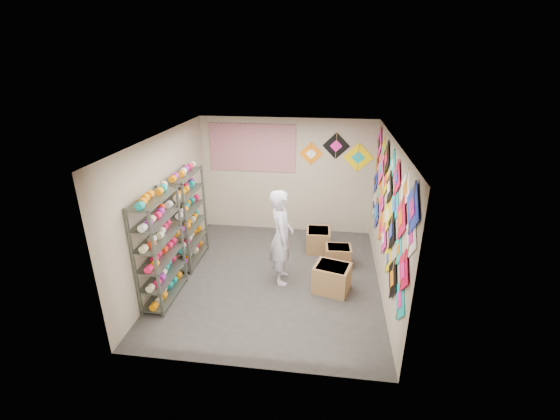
# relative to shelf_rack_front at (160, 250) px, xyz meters

# --- Properties ---
(ground) EXTENTS (4.50, 4.50, 0.00)m
(ground) POSITION_rel_shelf_rack_front_xyz_m (1.78, 0.85, -0.95)
(ground) COLOR #312E2B
(room_walls) EXTENTS (4.50, 4.50, 4.50)m
(room_walls) POSITION_rel_shelf_rack_front_xyz_m (1.78, 0.85, 0.69)
(room_walls) COLOR tan
(room_walls) RESTS_ON ground
(shelf_rack_front) EXTENTS (0.40, 1.10, 1.90)m
(shelf_rack_front) POSITION_rel_shelf_rack_front_xyz_m (0.00, 0.00, 0.00)
(shelf_rack_front) COLOR #4C5147
(shelf_rack_front) RESTS_ON ground
(shelf_rack_back) EXTENTS (0.40, 1.10, 1.90)m
(shelf_rack_back) POSITION_rel_shelf_rack_front_xyz_m (0.00, 1.30, 0.00)
(shelf_rack_back) COLOR #4C5147
(shelf_rack_back) RESTS_ON ground
(string_spools) EXTENTS (0.12, 2.36, 0.12)m
(string_spools) POSITION_rel_shelf_rack_front_xyz_m (-0.00, 0.65, 0.10)
(string_spools) COLOR #F2144C
(string_spools) RESTS_ON ground
(kite_wall_display) EXTENTS (0.05, 4.29, 2.09)m
(kite_wall_display) POSITION_rel_shelf_rack_front_xyz_m (3.76, 0.86, 0.70)
(kite_wall_display) COLOR #0DABAB
(kite_wall_display) RESTS_ON room_walls
(back_wall_kites) EXTENTS (1.66, 0.02, 0.89)m
(back_wall_kites) POSITION_rel_shelf_rack_front_xyz_m (2.94, 3.09, 1.00)
(back_wall_kites) COLOR orange
(back_wall_kites) RESTS_ON room_walls
(poster) EXTENTS (2.00, 0.01, 1.10)m
(poster) POSITION_rel_shelf_rack_front_xyz_m (0.98, 3.08, 1.05)
(poster) COLOR #7D4392
(poster) RESTS_ON room_walls
(shopkeeper) EXTENTS (0.80, 0.64, 1.81)m
(shopkeeper) POSITION_rel_shelf_rack_front_xyz_m (1.95, 0.82, -0.05)
(shopkeeper) COLOR beige
(shopkeeper) RESTS_ON ground
(carton_a) EXTENTS (0.72, 0.65, 0.51)m
(carton_a) POSITION_rel_shelf_rack_front_xyz_m (2.89, 0.60, -0.70)
(carton_a) COLOR #9D6B44
(carton_a) RESTS_ON ground
(carton_b) EXTENTS (0.53, 0.44, 0.41)m
(carton_b) POSITION_rel_shelf_rack_front_xyz_m (3.02, 1.52, -0.74)
(carton_b) COLOR #9D6B44
(carton_b) RESTS_ON ground
(carton_c) EXTENTS (0.52, 0.57, 0.48)m
(carton_c) POSITION_rel_shelf_rack_front_xyz_m (2.59, 2.10, -0.71)
(carton_c) COLOR #9D6B44
(carton_c) RESTS_ON ground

